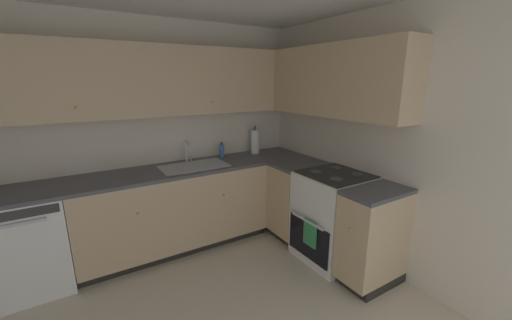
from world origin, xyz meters
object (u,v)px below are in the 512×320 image
(oven_range, at_px, (333,216))
(paper_towel_roll, at_px, (255,141))
(dishwasher, at_px, (29,243))
(soap_bottle, at_px, (222,151))

(oven_range, bearing_deg, paper_towel_roll, 99.19)
(dishwasher, height_order, soap_bottle, soap_bottle)
(oven_range, relative_size, soap_bottle, 5.77)
(soap_bottle, bearing_deg, paper_towel_roll, -2.53)
(dishwasher, height_order, oven_range, oven_range)
(dishwasher, bearing_deg, oven_range, -21.87)
(soap_bottle, bearing_deg, dishwasher, -174.67)
(oven_range, height_order, soap_bottle, soap_bottle)
(dishwasher, xyz_separation_m, soap_bottle, (1.94, 0.18, 0.54))
(dishwasher, distance_m, oven_range, 2.78)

